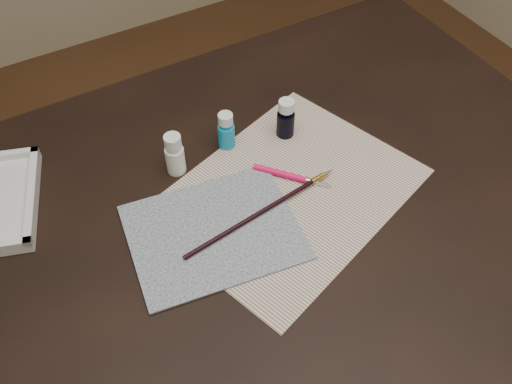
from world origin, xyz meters
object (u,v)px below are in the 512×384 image
paint_bottle_cyan (226,131)px  paint_bottle_navy (286,118)px  paper (288,193)px  canvas (214,232)px  paint_bottle_white (175,154)px

paint_bottle_cyan → paint_bottle_navy: 0.12m
paper → canvas: size_ratio=1.58×
paint_bottle_cyan → paper: bearing=-76.2°
paint_bottle_navy → paper: bearing=-119.1°
paper → paint_bottle_navy: (0.07, 0.13, 0.04)m
canvas → paint_bottle_navy: size_ratio=3.35×
paint_bottle_white → paint_bottle_navy: bearing=-4.4°
paint_bottle_cyan → paint_bottle_navy: (0.11, -0.03, 0.00)m
paint_bottle_white → paint_bottle_navy: paint_bottle_white is taller
paper → paint_bottle_white: bearing=135.2°
paint_bottle_white → paint_bottle_cyan: 0.11m
paint_bottle_white → canvas: bearing=-92.2°
canvas → paint_bottle_navy: 0.27m
canvas → paint_bottle_white: (0.01, 0.16, 0.04)m
paper → paint_bottle_cyan: size_ratio=5.67×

